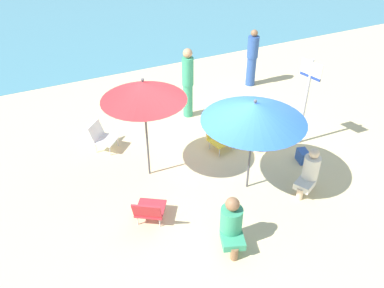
# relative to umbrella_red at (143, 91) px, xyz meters

# --- Properties ---
(ground_plane) EXTENTS (40.00, 40.00, 0.00)m
(ground_plane) POSITION_rel_umbrella_red_xyz_m (1.13, -0.43, -1.82)
(ground_plane) COLOR beige
(sea_water) EXTENTS (40.00, 16.00, 0.01)m
(sea_water) POSITION_rel_umbrella_red_xyz_m (1.13, 12.86, -1.81)
(sea_water) COLOR teal
(sea_water) RESTS_ON ground_plane
(umbrella_red) EXTENTS (1.53, 1.53, 2.06)m
(umbrella_red) POSITION_rel_umbrella_red_xyz_m (0.00, 0.00, 0.00)
(umbrella_red) COLOR #4C4C51
(umbrella_red) RESTS_ON ground_plane
(umbrella_blue) EXTENTS (1.81, 1.81, 1.86)m
(umbrella_blue) POSITION_rel_umbrella_red_xyz_m (1.52, -1.19, -0.19)
(umbrella_blue) COLOR #4C4C51
(umbrella_blue) RESTS_ON ground_plane
(beach_chair_a) EXTENTS (0.70, 0.72, 0.56)m
(beach_chair_a) POSITION_rel_umbrella_red_xyz_m (-0.47, -1.25, -1.54)
(beach_chair_a) COLOR red
(beach_chair_a) RESTS_ON ground_plane
(beach_chair_b) EXTENTS (0.67, 0.67, 0.59)m
(beach_chair_b) POSITION_rel_umbrella_red_xyz_m (-0.59, 1.25, -1.50)
(beach_chair_b) COLOR white
(beach_chair_b) RESTS_ON ground_plane
(beach_chair_c) EXTENTS (0.58, 0.59, 0.58)m
(beach_chair_c) POSITION_rel_umbrella_red_xyz_m (1.67, 0.19, -1.51)
(beach_chair_c) COLOR gold
(beach_chair_c) RESTS_ON ground_plane
(person_a) EXTENTS (0.46, 0.57, 0.93)m
(person_a) POSITION_rel_umbrella_red_xyz_m (0.51, -2.27, -1.36)
(person_a) COLOR #389970
(person_a) RESTS_ON ground_plane
(person_b) EXTENTS (0.27, 0.27, 1.71)m
(person_b) POSITION_rel_umbrella_red_xyz_m (1.67, 1.73, -0.93)
(person_b) COLOR #389970
(person_b) RESTS_ON ground_plane
(person_c) EXTENTS (0.30, 0.30, 1.57)m
(person_c) POSITION_rel_umbrella_red_xyz_m (3.99, 2.53, -1.03)
(person_c) COLOR #2D519E
(person_c) RESTS_ON ground_plane
(person_d) EXTENTS (0.54, 0.44, 0.92)m
(person_d) POSITION_rel_umbrella_red_xyz_m (2.45, -1.77, -1.37)
(person_d) COLOR silver
(person_d) RESTS_ON ground_plane
(warning_sign) EXTENTS (0.12, 0.49, 1.95)m
(warning_sign) POSITION_rel_umbrella_red_xyz_m (3.35, -0.42, -0.55)
(warning_sign) COLOR #ADADB2
(warning_sign) RESTS_ON ground_plane
(swim_ring) EXTENTS (0.56, 0.56, 0.10)m
(swim_ring) POSITION_rel_umbrella_red_xyz_m (2.51, -0.12, -1.77)
(swim_ring) COLOR yellow
(swim_ring) RESTS_ON ground_plane
(beach_bag) EXTENTS (0.25, 0.32, 0.26)m
(beach_bag) POSITION_rel_umbrella_red_xyz_m (2.97, -1.01, -1.69)
(beach_bag) COLOR #2D519E
(beach_bag) RESTS_ON ground_plane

